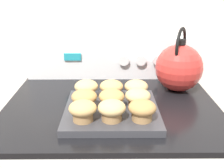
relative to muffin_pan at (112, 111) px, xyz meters
name	(u,v)px	position (x,y,z in m)	size (l,w,h in m)	color
wall_back	(111,17)	(0.00, 0.42, 0.25)	(8.00, 0.05, 2.40)	white
control_panel	(112,58)	(0.00, 0.37, 0.08)	(0.74, 0.07, 0.18)	white
muffin_pan	(112,111)	(0.00, 0.00, 0.00)	(0.30, 0.30, 0.02)	#38383D
muffin_r0_c0	(83,110)	(-0.09, -0.09, 0.04)	(0.08, 0.08, 0.06)	#A37A4C
muffin_r0_c1	(112,110)	(0.00, -0.09, 0.04)	(0.08, 0.08, 0.06)	#A37A4C
muffin_r0_c2	(142,110)	(0.09, -0.09, 0.04)	(0.08, 0.08, 0.06)	#A37A4C
muffin_r1_c0	(84,99)	(-0.09, 0.00, 0.04)	(0.08, 0.08, 0.06)	tan
muffin_r1_c1	(111,98)	(0.00, 0.00, 0.04)	(0.08, 0.08, 0.06)	olive
muffin_r1_c2	(138,98)	(0.09, 0.00, 0.04)	(0.08, 0.08, 0.06)	#A37A4C
muffin_r2_c0	(86,88)	(-0.09, 0.09, 0.04)	(0.08, 0.08, 0.06)	tan
muffin_r2_c1	(112,88)	(0.00, 0.09, 0.04)	(0.08, 0.08, 0.06)	tan
muffin_r2_c2	(136,88)	(0.09, 0.09, 0.04)	(0.08, 0.08, 0.06)	olive
tea_kettle	(179,67)	(0.27, 0.21, 0.09)	(0.18, 0.21, 0.25)	red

